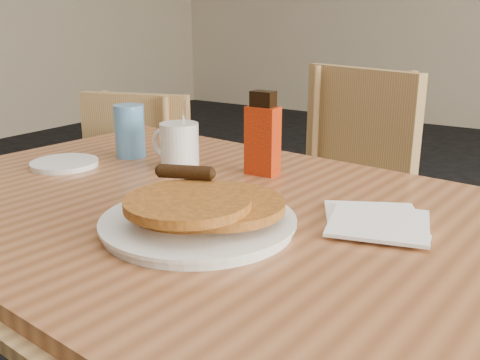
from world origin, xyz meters
name	(u,v)px	position (x,y,z in m)	size (l,w,h in m)	color
main_table	(205,223)	(-0.06, 0.01, 0.71)	(1.38, 1.00, 0.75)	#9F6038
chair_main_far	(343,195)	(-0.08, 0.74, 0.56)	(0.54, 0.55, 0.93)	tan
chair_wall_extra	(120,199)	(-0.75, 0.46, 0.50)	(0.48, 0.49, 0.84)	tan
pancake_plate	(199,214)	(0.00, -0.09, 0.77)	(0.32, 0.32, 0.09)	white
coffee_mug	(179,145)	(-0.25, 0.17, 0.80)	(0.12, 0.09, 0.16)	white
syrup_bottle	(263,136)	(-0.07, 0.23, 0.83)	(0.07, 0.05, 0.18)	#730C06
napkin_stack	(376,221)	(0.24, 0.08, 0.76)	(0.22, 0.23, 0.01)	white
blue_tumbler	(130,131)	(-0.42, 0.19, 0.81)	(0.07, 0.07, 0.13)	#5591C9
side_saucer	(64,164)	(-0.48, 0.04, 0.76)	(0.15, 0.15, 0.01)	white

